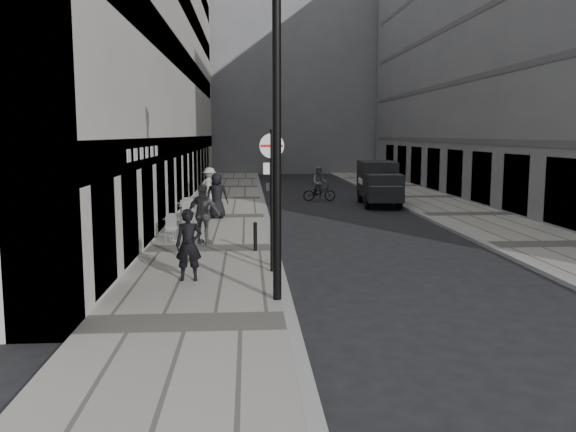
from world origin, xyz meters
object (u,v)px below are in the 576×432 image
sign_post (272,181)px  cyclist (319,188)px  lamppost (277,115)px  panel_van (379,181)px  walking_man (189,245)px

sign_post → cyclist: 18.23m
lamppost → panel_van: lamppost is taller
panel_van → cyclist: bearing=145.7°
cyclist → sign_post: bearing=-95.3°
walking_man → panel_van: bearing=64.0°
panel_van → cyclist: 3.63m
sign_post → panel_van: bearing=62.0°
lamppost → sign_post: bearing=90.0°
sign_post → cyclist: (3.35, 17.84, -1.73)m
cyclist → walking_man: bearing=-100.8°
panel_van → sign_post: bearing=-108.0°
sign_post → lamppost: 3.17m
panel_van → cyclist: panel_van is taller
panel_van → walking_man: bearing=-112.9°
sign_post → lamppost: bearing=-96.5°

